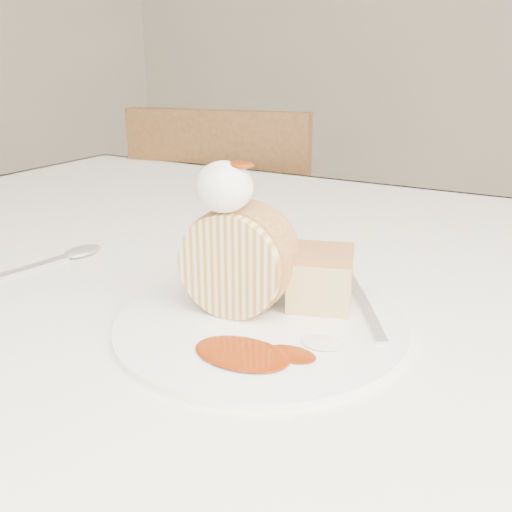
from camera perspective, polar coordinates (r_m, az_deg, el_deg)
The scene contains 10 objects.
table at distance 0.68m, azimuth 3.28°, elevation -7.71°, with size 1.40×0.90×0.75m.
chair_far at distance 1.40m, azimuth -2.19°, elevation -0.43°, with size 0.48×0.48×0.86m.
plate at distance 0.49m, azimuth 0.46°, elevation -6.78°, with size 0.25×0.25×0.01m, color white.
roulade_slice at distance 0.49m, azimuth -1.76°, elevation -0.40°, with size 0.09×0.09×0.05m, color beige.
cake_chunk at distance 0.51m, azimuth 6.44°, elevation -2.58°, with size 0.05×0.05×0.05m, color #B78345.
whipped_cream at distance 0.46m, azimuth -3.22°, elevation 6.92°, with size 0.05×0.05×0.04m, color white.
caramel_drizzle at distance 0.45m, azimuth -1.62°, elevation 9.77°, with size 0.02×0.02×0.01m, color maroon.
caramel_pool at distance 0.43m, azimuth -1.45°, elevation -9.69°, with size 0.08×0.05×0.00m, color maroon, non-canonical shape.
fork at distance 0.50m, azimuth 11.22°, elevation -5.74°, with size 0.02×0.15×0.00m, color silver.
spoon at distance 0.65m, azimuth -23.69°, elevation -1.79°, with size 0.03×0.17×0.00m, color silver.
Camera 1 is at (0.26, -0.34, 0.97)m, focal length 40.00 mm.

